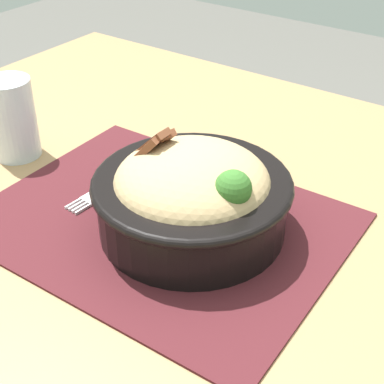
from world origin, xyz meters
name	(u,v)px	position (x,y,z in m)	size (l,w,h in m)	color
table	(189,272)	(0.00, 0.00, 0.67)	(1.13, 0.87, 0.75)	#99754C
placemat	(161,222)	(0.02, 0.02, 0.75)	(0.41, 0.31, 0.00)	#47191E
bowl	(192,194)	(-0.01, 0.01, 0.80)	(0.24, 0.24, 0.11)	black
fork	(104,191)	(0.12, 0.01, 0.76)	(0.02, 0.12, 0.00)	silver
drinking_glass	(13,123)	(0.28, 0.01, 0.80)	(0.06, 0.06, 0.11)	silver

